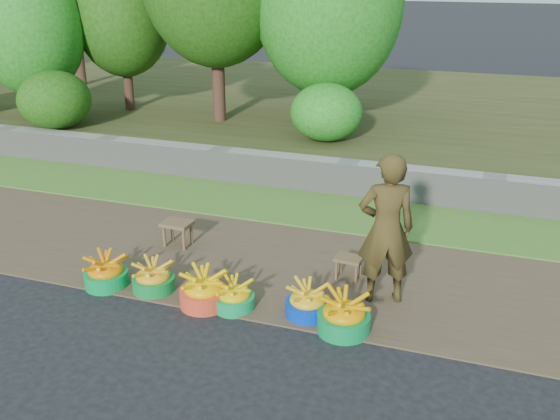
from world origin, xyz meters
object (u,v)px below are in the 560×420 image
(basin_c, at_px, (204,291))
(stool_left, at_px, (177,227))
(basin_f, at_px, (344,316))
(vendor_woman, at_px, (386,229))
(stool_right, at_px, (349,261))
(basin_a, at_px, (106,273))
(basin_b, at_px, (153,278))
(basin_d, at_px, (234,296))
(basin_e, at_px, (308,302))

(basin_c, height_order, stool_left, basin_c)
(basin_f, distance_m, vendor_woman, 1.04)
(stool_right, relative_size, vendor_woman, 0.20)
(basin_a, relative_size, vendor_woman, 0.30)
(stool_left, bearing_deg, basin_c, -51.99)
(basin_a, relative_size, basin_c, 0.95)
(basin_b, height_order, basin_f, basin_f)
(basin_d, distance_m, stool_right, 1.46)
(basin_f, relative_size, stool_right, 1.64)
(basin_a, xyz_separation_m, basin_f, (2.82, -0.03, 0.01))
(basin_a, distance_m, basin_d, 1.60)
(stool_left, xyz_separation_m, stool_right, (2.33, -0.17, -0.05))
(basin_b, xyz_separation_m, basin_c, (0.68, -0.09, 0.02))
(basin_a, height_order, stool_right, basin_a)
(basin_c, distance_m, basin_e, 1.14)
(basin_c, bearing_deg, basin_d, 6.42)
(basin_b, relative_size, basin_e, 1.00)
(basin_b, bearing_deg, basin_a, -173.27)
(basin_a, distance_m, stool_right, 2.82)
(basin_a, xyz_separation_m, stool_right, (2.61, 1.06, 0.07))
(basin_e, distance_m, basin_f, 0.46)
(basin_d, distance_m, stool_left, 1.80)
(stool_left, bearing_deg, stool_right, -4.07)
(basin_b, bearing_deg, basin_f, -2.62)
(basin_a, relative_size, stool_right, 1.52)
(basin_e, xyz_separation_m, vendor_woman, (0.68, 0.58, 0.70))
(basin_a, bearing_deg, vendor_woman, 13.11)
(basin_d, relative_size, basin_f, 0.82)
(basin_c, relative_size, stool_left, 1.37)
(stool_left, bearing_deg, basin_d, -42.66)
(basin_f, height_order, stool_left, basin_f)
(basin_b, bearing_deg, basin_e, 2.01)
(basin_c, height_order, basin_e, basin_c)
(basin_e, bearing_deg, basin_a, -176.84)
(basin_c, bearing_deg, vendor_woman, 22.23)
(basin_a, distance_m, vendor_woman, 3.23)
(basin_b, distance_m, stool_right, 2.26)
(stool_right, bearing_deg, stool_left, 175.93)
(basin_d, relative_size, stool_right, 1.34)
(vendor_woman, bearing_deg, stool_left, -31.24)
(basin_e, relative_size, basin_f, 0.88)
(basin_a, relative_size, basin_f, 0.93)
(basin_c, relative_size, stool_right, 1.60)
(stool_left, bearing_deg, basin_f, -26.41)
(basin_e, xyz_separation_m, stool_right, (0.22, 0.93, 0.08))
(basin_e, relative_size, stool_right, 1.45)
(basin_a, bearing_deg, basin_b, 6.73)
(basin_a, xyz_separation_m, stool_left, (0.28, 1.23, 0.12))
(basin_d, bearing_deg, basin_c, -173.58)
(basin_b, height_order, stool_left, basin_b)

